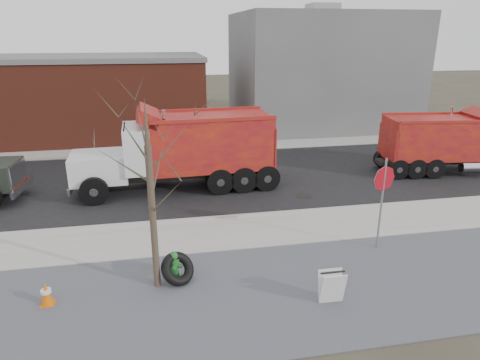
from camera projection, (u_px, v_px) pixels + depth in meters
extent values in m
plane|color=#383328|center=(251.00, 235.00, 14.77)|extent=(120.00, 120.00, 0.00)
cube|color=slate|center=(279.00, 292.00, 11.51)|extent=(60.00, 5.00, 0.03)
cube|color=#9E9B93|center=(250.00, 231.00, 14.99)|extent=(60.00, 2.50, 0.06)
cube|color=#9E9B93|center=(243.00, 216.00, 16.19)|extent=(60.00, 0.15, 0.11)
cube|color=black|center=(224.00, 178.00, 20.62)|extent=(60.00, 9.40, 0.02)
cube|color=#9E9B93|center=(210.00, 148.00, 25.91)|extent=(60.00, 2.00, 0.06)
cube|color=slate|center=(319.00, 70.00, 31.77)|extent=(12.00, 10.00, 8.00)
cube|color=maroon|center=(48.00, 99.00, 27.99)|extent=(20.00, 8.00, 5.00)
cube|color=slate|center=(42.00, 57.00, 27.12)|extent=(20.20, 8.20, 0.30)
cylinder|color=#382D23|center=(153.00, 220.00, 11.14)|extent=(0.18, 0.18, 4.00)
cone|color=#382D23|center=(146.00, 121.00, 10.29)|extent=(0.14, 0.14, 1.20)
cylinder|color=#2D762D|center=(175.00, 278.00, 12.11)|extent=(0.46, 0.46, 0.06)
cylinder|color=#2D762D|center=(174.00, 268.00, 12.01)|extent=(0.24, 0.24, 0.63)
cylinder|color=#2D762D|center=(174.00, 259.00, 11.92)|extent=(0.32, 0.32, 0.05)
sphere|color=#2D762D|center=(173.00, 256.00, 11.88)|extent=(0.25, 0.25, 0.25)
cylinder|color=#2D762D|center=(173.00, 253.00, 11.85)|extent=(0.05, 0.05, 0.06)
cylinder|color=#2D762D|center=(168.00, 265.00, 11.99)|extent=(0.15, 0.15, 0.12)
cylinder|color=#2D762D|center=(180.00, 266.00, 11.97)|extent=(0.15, 0.15, 0.12)
cylinder|color=#2D762D|center=(173.00, 269.00, 11.82)|extent=(0.19, 0.16, 0.16)
torus|color=black|center=(178.00, 269.00, 11.84)|extent=(1.27, 1.22, 0.92)
cylinder|color=gray|center=(381.00, 205.00, 13.42)|extent=(0.06, 0.06, 3.02)
cylinder|color=#A30B18|center=(384.00, 179.00, 13.14)|extent=(0.80, 0.25, 0.82)
cube|color=silver|center=(333.00, 289.00, 10.83)|extent=(0.64, 0.23, 0.87)
cube|color=silver|center=(330.00, 285.00, 11.00)|extent=(0.64, 0.23, 0.87)
cube|color=black|center=(333.00, 272.00, 10.78)|extent=(0.64, 0.05, 0.04)
cube|color=#DE5F07|center=(48.00, 304.00, 10.98)|extent=(0.34, 0.34, 0.04)
cone|color=#DE5F07|center=(46.00, 293.00, 10.88)|extent=(0.32, 0.32, 0.63)
cylinder|color=white|center=(46.00, 291.00, 10.86)|extent=(0.26, 0.26, 0.09)
cube|color=black|center=(451.00, 160.00, 21.28)|extent=(7.56, 1.65, 0.19)
cube|color=silver|center=(473.00, 139.00, 20.99)|extent=(1.64, 2.18, 1.58)
cube|color=#A22C0D|center=(432.00, 138.00, 20.83)|extent=(4.62, 2.61, 1.94)
cylinder|color=silver|center=(449.00, 128.00, 21.60)|extent=(0.14, 0.14, 2.11)
cylinder|color=black|center=(401.00, 158.00, 21.97)|extent=(0.99, 0.38, 0.97)
cylinder|color=black|center=(416.00, 168.00, 20.37)|extent=(0.99, 0.38, 0.97)
cube|color=black|center=(181.00, 174.00, 18.94)|extent=(8.56, 1.29, 0.23)
cube|color=silver|center=(99.00, 167.00, 18.02)|extent=(2.38, 2.14, 1.15)
cube|color=silver|center=(73.00, 168.00, 17.79)|extent=(0.14, 1.83, 1.04)
cube|color=silver|center=(144.00, 147.00, 18.19)|extent=(1.77, 2.47, 1.88)
cube|color=black|center=(125.00, 136.00, 17.86)|extent=(0.14, 2.09, 0.84)
cube|color=#A22C0D|center=(210.00, 141.00, 18.78)|extent=(5.33, 2.73, 2.30)
cylinder|color=silver|center=(165.00, 141.00, 17.31)|extent=(0.15, 0.15, 2.51)
cylinder|color=black|center=(94.00, 191.00, 17.16)|extent=(1.16, 0.36, 1.15)
cylinder|color=black|center=(98.00, 174.00, 19.24)|extent=(1.16, 0.36, 1.15)
cylinder|color=black|center=(243.00, 179.00, 18.62)|extent=(1.16, 0.36, 1.15)
cylinder|color=black|center=(233.00, 166.00, 20.47)|extent=(1.16, 0.36, 1.15)
cube|color=silver|center=(18.00, 174.00, 17.48)|extent=(0.18, 1.66, 0.95)
cylinder|color=black|center=(8.00, 181.00, 18.55)|extent=(1.06, 0.36, 1.04)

